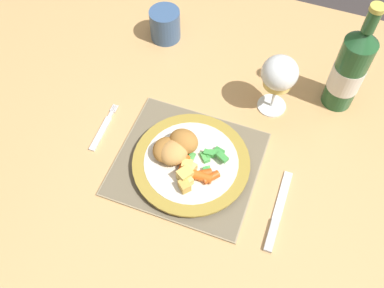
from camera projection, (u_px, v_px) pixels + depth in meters
The scene contains 13 objects.
ground_plane at pixel (200, 236), 1.64m from camera, with size 6.00×6.00×0.00m, color #383333.
dining_table at pixel (204, 142), 1.08m from camera, with size 1.54×1.04×0.74m.
placemat at pixel (187, 163), 0.96m from camera, with size 0.31×0.28×0.01m.
dinner_plate at pixel (191, 163), 0.94m from camera, with size 0.26×0.26×0.02m.
breaded_croquettes at pixel (175, 148), 0.93m from camera, with size 0.10×0.11×0.05m.
green_beans_pile at pixel (210, 158), 0.93m from camera, with size 0.09×0.08×0.02m.
glazed_carrots at pixel (200, 174), 0.91m from camera, with size 0.09×0.05×0.02m.
fork at pixel (102, 130), 1.01m from camera, with size 0.02×0.14×0.01m.
table_knife at pixel (277, 217), 0.89m from camera, with size 0.02×0.19×0.01m.
wine_glass at pixel (279, 75), 0.95m from camera, with size 0.08×0.08×0.16m.
bottle at pixel (350, 70), 0.96m from camera, with size 0.07×0.07×0.29m.
roast_potatoes at pixel (186, 175), 0.90m from camera, with size 0.04×0.08×0.03m.
drinking_cup at pixel (165, 24), 1.14m from camera, with size 0.08×0.08×0.09m.
Camera 1 is at (0.18, -0.56, 1.58)m, focal length 40.00 mm.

